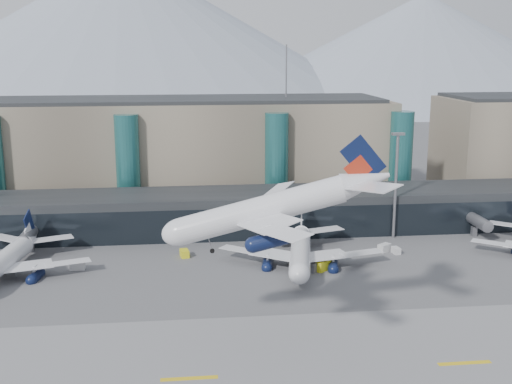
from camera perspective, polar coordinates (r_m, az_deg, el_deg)
ground at (r=108.56m, az=4.81°, el=-11.83°), size 900.00×900.00×0.00m
runway_strip at (r=95.42m, az=6.61°, el=-15.50°), size 400.00×40.00×0.04m
runway_markings at (r=95.40m, az=6.61°, el=-15.48°), size 128.00×1.00×0.02m
concourse at (r=160.85m, az=0.87°, el=-1.72°), size 170.00×27.00×10.00m
terminal_main at (r=189.20m, az=-7.91°, el=3.58°), size 130.00×30.00×31.00m
teal_towers at (r=173.67m, az=-4.71°, el=2.37°), size 116.40×19.40×46.00m
mountain_ridge at (r=478.16m, az=-2.17°, el=12.75°), size 910.00×400.00×110.00m
lightmast_mid at (r=156.16m, az=12.33°, el=1.10°), size 3.00×1.20×25.60m
hero_jet at (r=93.29m, az=2.44°, el=-0.66°), size 35.38×35.76×11.56m
jet_parked_left at (r=140.25m, az=-21.20°, el=-5.04°), size 35.45×35.47×11.51m
jet_parked_mid at (r=137.59m, az=3.99°, el=-4.46°), size 36.19×36.83×11.87m
veh_a at (r=138.87m, az=-15.58°, el=-6.33°), size 3.03×1.71×1.70m
veh_b at (r=142.57m, az=-6.38°, el=-5.44°), size 2.20×3.07×1.62m
veh_c at (r=133.59m, az=4.73°, el=-6.56°), size 4.03×3.95×2.05m
veh_d at (r=148.18m, az=11.33°, el=-4.88°), size 3.45×3.13×1.75m
veh_g at (r=147.39m, az=12.34°, el=-5.09°), size 1.71×2.59×1.42m
veh_h at (r=134.20m, az=5.94°, el=-6.49°), size 4.18×4.06×2.11m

